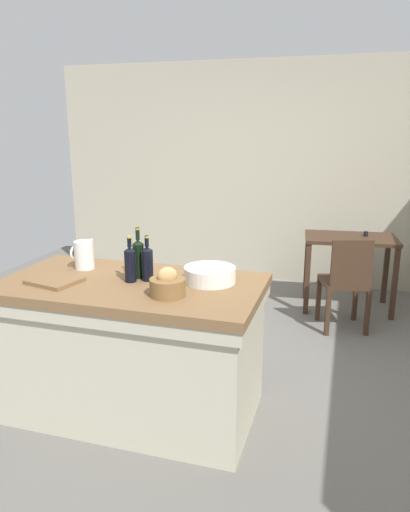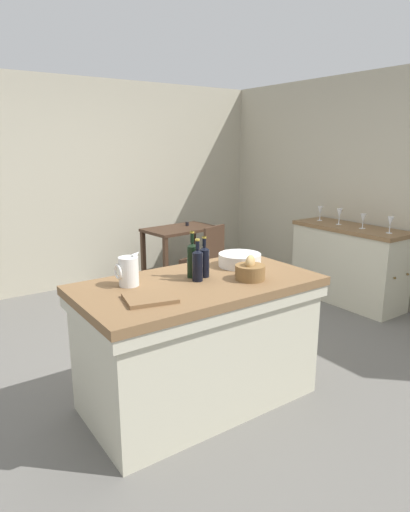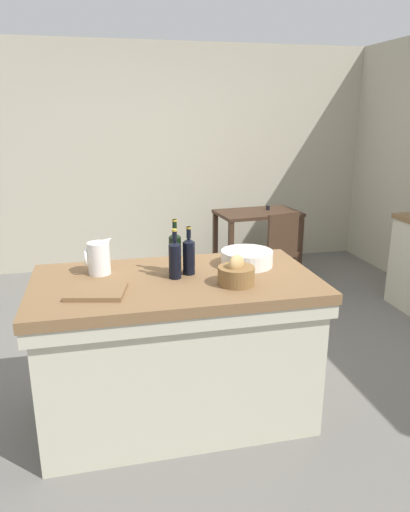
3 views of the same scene
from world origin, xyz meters
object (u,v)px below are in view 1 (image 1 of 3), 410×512
at_px(island_table, 133,343).
at_px(wine_bottle_amber, 138,258).
at_px(bread_basket, 168,286).
at_px(cutting_board, 55,281).
at_px(wooden_chair, 346,281).
at_px(wash_bowl, 210,275).
at_px(writing_desk, 350,249).
at_px(pitcher, 84,254).
at_px(wine_bottle_green, 130,263).
at_px(wine_bottle_dark, 147,263).

bearing_deg(island_table, wine_bottle_amber, 80.55).
relative_size(bread_basket, cutting_board, 0.70).
xyz_separation_m(cutting_board, wine_bottle_amber, (0.46, 0.24, 0.12)).
distance_m(wooden_chair, wine_bottle_amber, 2.18).
bearing_deg(wash_bowl, wooden_chair, 63.09).
bearing_deg(wooden_chair, writing_desk, 88.21).
xyz_separation_m(pitcher, wine_bottle_green, (0.43, -0.17, 0.02)).
relative_size(wooden_chair, wash_bowl, 2.77).
bearing_deg(pitcher, bread_basket, -25.32).
xyz_separation_m(writing_desk, wooden_chair, (-0.02, -0.60, -0.16)).
distance_m(pitcher, wine_bottle_amber, 0.45).
xyz_separation_m(wooden_chair, wash_bowl, (-0.83, -1.63, 0.47)).
xyz_separation_m(wooden_chair, wine_bottle_green, (-1.30, -1.76, 0.54)).
relative_size(pitcher, wine_bottle_green, 0.80).
relative_size(wash_bowl, bread_basket, 1.57).
distance_m(bread_basket, wine_bottle_green, 0.36).
bearing_deg(wash_bowl, wine_bottle_green, -164.33).
bearing_deg(bread_basket, wine_bottle_amber, 138.33).
height_order(pitcher, wine_bottle_dark, wine_bottle_dark).
relative_size(pitcher, wash_bowl, 0.73).
bearing_deg(wash_bowl, cutting_board, -162.68).
bearing_deg(writing_desk, wooden_chair, -91.79).
bearing_deg(cutting_board, wine_bottle_green, 19.06).
distance_m(writing_desk, pitcher, 2.83).
height_order(writing_desk, wash_bowl, wash_bowl).
xyz_separation_m(wine_bottle_dark, wine_bottle_amber, (-0.08, 0.03, 0.02)).
height_order(wash_bowl, wine_bottle_green, wine_bottle_green).
distance_m(island_table, bread_basket, 0.59).
height_order(pitcher, cutting_board, pitcher).
xyz_separation_m(pitcher, bread_basket, (0.74, -0.35, -0.04)).
height_order(writing_desk, bread_basket, bread_basket).
bearing_deg(island_table, writing_desk, 60.90).
relative_size(cutting_board, wine_bottle_green, 1.01).
height_order(writing_desk, cutting_board, cutting_board).
distance_m(writing_desk, wine_bottle_dark, 2.64).
distance_m(island_table, wine_bottle_green, 0.53).
height_order(cutting_board, wine_bottle_amber, wine_bottle_amber).
distance_m(island_table, pitcher, 0.69).
bearing_deg(bread_basket, writing_desk, 68.40).
distance_m(wash_bowl, bread_basket, 0.35).
relative_size(wash_bowl, wine_bottle_dark, 1.12).
xyz_separation_m(writing_desk, pitcher, (-1.75, -2.19, 0.36)).
height_order(island_table, pitcher, pitcher).
height_order(island_table, writing_desk, island_table).
relative_size(wooden_chair, wine_bottle_amber, 2.73).
distance_m(wooden_chair, pitcher, 2.40).
relative_size(writing_desk, wine_bottle_amber, 2.92).
distance_m(wine_bottle_dark, wine_bottle_amber, 0.09).
bearing_deg(wine_bottle_green, writing_desk, 60.83).
relative_size(wine_bottle_dark, wine_bottle_green, 0.99).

